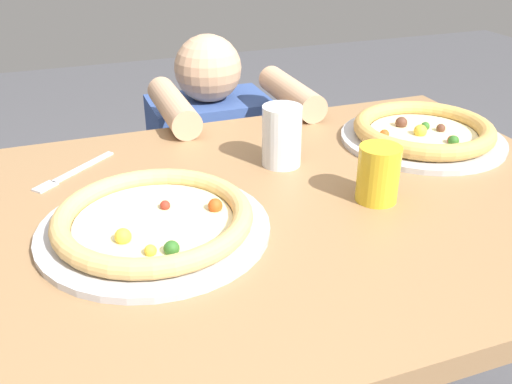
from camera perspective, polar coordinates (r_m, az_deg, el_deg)
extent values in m
cube|color=#936D47|center=(1.01, 2.20, -1.98)|extent=(1.20, 0.85, 0.04)
cylinder|color=brown|center=(1.46, -23.52, -11.90)|extent=(0.07, 0.07, 0.71)
cylinder|color=brown|center=(1.69, 14.01, -4.54)|extent=(0.07, 0.07, 0.71)
cylinder|color=#B7B7BC|center=(0.92, -10.18, -3.66)|extent=(0.37, 0.37, 0.01)
cylinder|color=beige|center=(0.92, -10.24, -3.07)|extent=(0.25, 0.25, 0.01)
torus|color=tan|center=(0.91, -10.29, -2.47)|extent=(0.32, 0.32, 0.03)
sphere|color=gold|center=(0.87, -13.24, -4.38)|extent=(0.03, 0.03, 0.03)
sphere|color=maroon|center=(0.95, -9.14, -1.34)|extent=(0.02, 0.02, 0.02)
sphere|color=#BF4C19|center=(0.93, -4.13, -1.38)|extent=(0.02, 0.02, 0.02)
sphere|color=gold|center=(0.83, -10.57, -5.83)|extent=(0.02, 0.02, 0.02)
sphere|color=#2D6623|center=(0.83, -8.49, -5.63)|extent=(0.02, 0.02, 0.02)
cylinder|color=#B7B7BC|center=(1.30, 16.37, 5.15)|extent=(0.36, 0.36, 0.01)
cylinder|color=beige|center=(1.30, 16.43, 5.59)|extent=(0.23, 0.23, 0.01)
torus|color=tan|center=(1.30, 16.51, 6.12)|extent=(0.30, 0.30, 0.04)
sphere|color=brown|center=(1.32, 18.10, 6.11)|extent=(0.02, 0.02, 0.02)
sphere|color=#BF4C19|center=(1.25, 12.78, 5.70)|extent=(0.02, 0.02, 0.02)
sphere|color=gold|center=(1.28, 16.19, 5.92)|extent=(0.03, 0.03, 0.03)
sphere|color=maroon|center=(1.26, 19.10, 4.97)|extent=(0.02, 0.02, 0.02)
sphere|color=brown|center=(1.32, 14.41, 6.77)|extent=(0.03, 0.03, 0.03)
sphere|color=#2D6623|center=(1.25, 19.26, 4.89)|extent=(0.02, 0.02, 0.02)
sphere|color=#2D6623|center=(1.32, 16.67, 6.36)|extent=(0.02, 0.02, 0.02)
cylinder|color=gold|center=(1.01, 12.20, 1.80)|extent=(0.07, 0.07, 0.10)
cylinder|color=silver|center=(1.12, 2.61, 5.66)|extent=(0.08, 0.08, 0.12)
cube|color=white|center=(1.09, 2.22, 7.50)|extent=(0.03, 0.03, 0.02)
cube|color=white|center=(1.09, 2.47, 7.32)|extent=(0.04, 0.04, 0.03)
cube|color=white|center=(1.12, 1.73, 7.30)|extent=(0.02, 0.02, 0.02)
cube|color=silver|center=(1.18, -16.95, 2.44)|extent=(0.13, 0.12, 0.00)
cube|color=silver|center=(1.12, -20.45, 0.49)|extent=(0.05, 0.05, 0.00)
cylinder|color=#333847|center=(1.86, -4.16, -5.18)|extent=(0.27, 0.27, 0.45)
cube|color=#334C8C|center=(1.70, -4.57, 5.03)|extent=(0.34, 0.22, 0.26)
sphere|color=tan|center=(1.62, -4.86, 12.28)|extent=(0.19, 0.19, 0.19)
cylinder|color=tan|center=(1.38, -8.34, 8.51)|extent=(0.07, 0.28, 0.07)
cylinder|color=tan|center=(1.47, 3.53, 9.93)|extent=(0.07, 0.28, 0.07)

